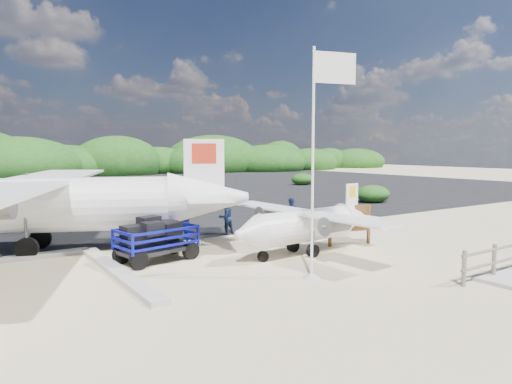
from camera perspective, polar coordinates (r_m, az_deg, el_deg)
ground at (r=15.13m, az=1.54°, el=-8.93°), size 160.00×160.00×0.00m
asphalt_apron at (r=42.99m, az=-22.12°, el=-0.01°), size 90.00×50.00×0.04m
vegetation_band at (r=67.62m, az=-26.36°, el=1.64°), size 124.00×8.00×4.40m
baggage_cart at (r=15.77m, az=-12.27°, el=-8.46°), size 3.02×2.08×1.39m
flagpole at (r=13.58m, az=6.94°, el=-10.64°), size 1.42×0.89×6.58m
signboard at (r=18.31m, az=11.58°, el=-6.51°), size 1.93×0.65×1.60m
crew_a at (r=18.51m, az=-9.19°, el=-3.34°), size 0.77×0.58×1.91m
crew_b at (r=20.02m, az=-3.80°, el=-3.16°), size 0.82×0.68×1.54m
crew_c at (r=19.92m, az=4.48°, el=-3.05°), size 0.98×0.45×1.65m
aircraft_large at (r=36.75m, az=-0.34°, el=-0.46°), size 22.74×22.74×5.23m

